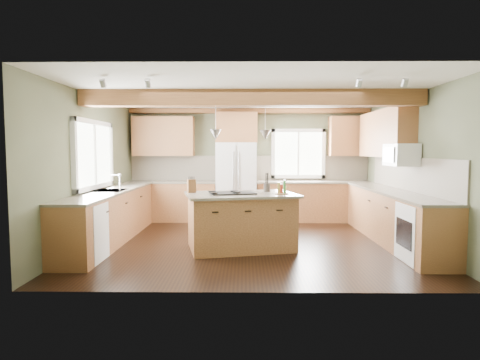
{
  "coord_description": "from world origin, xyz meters",
  "views": [
    {
      "loc": [
        -0.12,
        -6.98,
        1.63
      ],
      "look_at": [
        -0.2,
        0.3,
        1.09
      ],
      "focal_mm": 30.0,
      "sensor_mm": 36.0,
      "label": 1
    }
  ],
  "objects": [
    {
      "name": "upper_cab_back_left",
      "position": [
        -1.99,
        2.33,
        1.95
      ],
      "size": [
        1.4,
        0.35,
        0.9
      ],
      "primitive_type": "cube",
      "color": "brown",
      "rests_on": "wall_back"
    },
    {
      "name": "base_cab_back_left",
      "position": [
        -1.79,
        2.2,
        0.44
      ],
      "size": [
        2.02,
        0.6,
        0.88
      ],
      "primitive_type": "cube",
      "color": "brown",
      "rests_on": "floor"
    },
    {
      "name": "backsplash_right",
      "position": [
        2.78,
        0.05,
        1.21
      ],
      "size": [
        0.03,
        3.7,
        0.58
      ],
      "primitive_type": "cube",
      "color": "brown",
      "rests_on": "wall_right"
    },
    {
      "name": "base_cab_left",
      "position": [
        -2.5,
        0.05,
        0.44
      ],
      "size": [
        0.6,
        3.7,
        0.88
      ],
      "primitive_type": "cube",
      "color": "brown",
      "rests_on": "floor"
    },
    {
      "name": "island",
      "position": [
        -0.18,
        -0.43,
        0.44
      ],
      "size": [
        1.83,
        1.35,
        0.88
      ],
      "primitive_type": "cube",
      "rotation": [
        0.0,
        0.0,
        0.22
      ],
      "color": "olive",
      "rests_on": "floor"
    },
    {
      "name": "upper_cab_right",
      "position": [
        2.62,
        0.9,
        1.95
      ],
      "size": [
        0.35,
        2.2,
        0.9
      ],
      "primitive_type": "cube",
      "color": "brown",
      "rests_on": "wall_right"
    },
    {
      "name": "microwave",
      "position": [
        2.58,
        -0.05,
        1.55
      ],
      "size": [
        0.4,
        0.7,
        0.38
      ],
      "primitive_type": "cube",
      "color": "white",
      "rests_on": "wall_right"
    },
    {
      "name": "sink",
      "position": [
        -2.5,
        0.05,
        0.91
      ],
      "size": [
        0.5,
        0.65,
        0.03
      ],
      "primitive_type": "cube",
      "color": "#262628",
      "rests_on": "counter_left"
    },
    {
      "name": "upper_cab_back_corner",
      "position": [
        2.3,
        2.33,
        1.95
      ],
      "size": [
        0.9,
        0.35,
        0.9
      ],
      "primitive_type": "cube",
      "color": "brown",
      "rests_on": "wall_back"
    },
    {
      "name": "faucet",
      "position": [
        -2.32,
        0.05,
        1.05
      ],
      "size": [
        0.02,
        0.02,
        0.28
      ],
      "primitive_type": "cylinder",
      "color": "#B2B2B7",
      "rests_on": "sink"
    },
    {
      "name": "cooktop",
      "position": [
        -0.31,
        -0.46,
        0.93
      ],
      "size": [
        0.8,
        0.62,
        0.02
      ],
      "primitive_type": "cube",
      "rotation": [
        0.0,
        0.0,
        0.22
      ],
      "color": "black",
      "rests_on": "island_top"
    },
    {
      "name": "counter_back_left",
      "position": [
        -1.79,
        2.2,
        0.9
      ],
      "size": [
        2.06,
        0.64,
        0.04
      ],
      "primitive_type": "cube",
      "color": "#453D32",
      "rests_on": "base_cab_back_left"
    },
    {
      "name": "counter_left",
      "position": [
        -2.5,
        0.05,
        0.9
      ],
      "size": [
        0.64,
        3.74,
        0.04
      ],
      "primitive_type": "cube",
      "color": "#453D32",
      "rests_on": "base_cab_left"
    },
    {
      "name": "dishwasher",
      "position": [
        -2.49,
        -1.25,
        0.43
      ],
      "size": [
        0.6,
        0.6,
        0.84
      ],
      "primitive_type": "cube",
      "color": "white",
      "rests_on": "floor"
    },
    {
      "name": "pendant_right",
      "position": [
        0.23,
        -0.34,
        1.88
      ],
      "size": [
        0.18,
        0.18,
        0.16
      ],
      "primitive_type": "cone",
      "rotation": [
        3.14,
        0.0,
        0.0
      ],
      "color": "#B2B2B7",
      "rests_on": "ceiling"
    },
    {
      "name": "backsplash_back",
      "position": [
        0.0,
        2.48,
        1.21
      ],
      "size": [
        5.58,
        0.03,
        0.58
      ],
      "primitive_type": "cube",
      "color": "brown",
      "rests_on": "wall_back"
    },
    {
      "name": "island_top",
      "position": [
        -0.18,
        -0.43,
        0.9
      ],
      "size": [
        1.96,
        1.48,
        0.04
      ],
      "primitive_type": "cube",
      "rotation": [
        0.0,
        0.0,
        0.22
      ],
      "color": "#453D32",
      "rests_on": "island"
    },
    {
      "name": "base_cab_back_right",
      "position": [
        1.49,
        2.2,
        0.44
      ],
      "size": [
        2.62,
        0.6,
        0.88
      ],
      "primitive_type": "cube",
      "color": "brown",
      "rests_on": "floor"
    },
    {
      "name": "upper_cab_over_fridge",
      "position": [
        -0.3,
        2.33,
        2.15
      ],
      "size": [
        0.96,
        0.35,
        0.7
      ],
      "primitive_type": "cube",
      "color": "brown",
      "rests_on": "wall_back"
    },
    {
      "name": "base_cab_right",
      "position": [
        2.5,
        0.05,
        0.44
      ],
      "size": [
        0.6,
        3.7,
        0.88
      ],
      "primitive_type": "cube",
      "color": "brown",
      "rests_on": "floor"
    },
    {
      "name": "counter_right",
      "position": [
        2.5,
        0.05,
        0.9
      ],
      "size": [
        0.64,
        3.74,
        0.04
      ],
      "primitive_type": "cube",
      "color": "#453D32",
      "rests_on": "base_cab_right"
    },
    {
      "name": "oven",
      "position": [
        2.49,
        -1.25,
        0.43
      ],
      "size": [
        0.6,
        0.72,
        0.84
      ],
      "primitive_type": "cube",
      "color": "white",
      "rests_on": "floor"
    },
    {
      "name": "refrigerator",
      "position": [
        -0.3,
        2.12,
        0.9
      ],
      "size": [
        0.9,
        0.74,
        1.8
      ],
      "primitive_type": "cube",
      "color": "silver",
      "rests_on": "floor"
    },
    {
      "name": "floor",
      "position": [
        0.0,
        0.0,
        0.0
      ],
      "size": [
        5.6,
        5.6,
        0.0
      ],
      "primitive_type": "plane",
      "color": "black",
      "rests_on": "ground"
    },
    {
      "name": "utensil_crock",
      "position": [
        0.27,
        -0.13,
        0.99
      ],
      "size": [
        0.15,
        0.15,
        0.15
      ],
      "primitive_type": "cylinder",
      "rotation": [
        0.0,
        0.0,
        0.47
      ],
      "color": "#39312D",
      "rests_on": "island_top"
    },
    {
      "name": "wall_left",
      "position": [
        -2.8,
        0.0,
        1.3
      ],
      "size": [
        0.0,
        5.0,
        5.0
      ],
      "primitive_type": "plane",
      "rotation": [
        1.57,
        0.0,
        1.57
      ],
      "color": "#484D36",
      "rests_on": "ground"
    },
    {
      "name": "window_back",
      "position": [
        1.15,
        2.48,
        1.55
      ],
      "size": [
        1.1,
        0.04,
        1.0
      ],
      "primitive_type": "cube",
      "color": "white",
      "rests_on": "wall_back"
    },
    {
      "name": "ceiling",
      "position": [
        0.0,
        0.0,
        2.6
      ],
      "size": [
        5.6,
        5.6,
        0.0
      ],
      "primitive_type": "plane",
      "rotation": [
        3.14,
        0.0,
        0.0
      ],
      "color": "silver",
      "rests_on": "wall_back"
    },
    {
      "name": "ceiling_beam",
      "position": [
        0.0,
        -0.43,
        2.47
      ],
      "size": [
        5.55,
        0.26,
        0.26
      ],
      "primitive_type": "cube",
      "color": "#593119",
      "rests_on": "ceiling"
    },
    {
      "name": "window_left",
      "position": [
        -2.78,
        0.05,
        1.55
      ],
      "size": [
        0.04,
        1.6,
        1.05
      ],
      "primitive_type": "cube",
      "color": "white",
      "rests_on": "wall_left"
    },
    {
      "name": "knife_block",
      "position": [
        -1.0,
        -0.31,
        1.03
      ],
      "size": [
        0.16,
        0.14,
        0.22
      ],
      "primitive_type": "cube",
      "rotation": [
        0.0,
        0.0,
        0.38
      ],
      "color": "brown",
      "rests_on": "island_top"
    },
    {
      "name": "wall_right",
      "position": [
        2.8,
        0.0,
        1.3
      ],
      "size": [
        0.0,
        5.0,
        5.0
      ],
      "primitive_type": "plane",
      "rotation": [
        1.57,
        0.0,
        -1.57
      ],
      "color": "#484D36",
      "rests_on": "ground"
    },
    {
      "name": "bottle_tray",
      "position": [
        0.49,
        -0.52,
        1.03
      ],
      "size": [
        0.32,
        0.32,
        0.21
      ],
      "primitive_type": null,
      "rotation": [
        0.0,
        0.0,
        0.5
      ],
      "color": "brown",
      "rests_on": "island_top"
    },
    {
      "name": "soffit_trim",
      "position": [
        0.0,
        2.4,
        2.54
      ],
      "size": [
        5.55,
        0.2,
        0.1
      ],
      "primitive_type": "cube",
      "color": "#593119",
      "rests_on": "ceiling"
    },
    {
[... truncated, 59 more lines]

